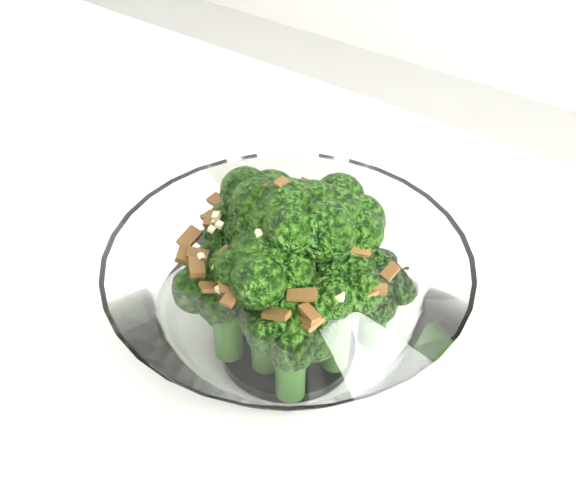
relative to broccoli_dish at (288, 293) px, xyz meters
The scene contains 1 object.
broccoli_dish is the anchor object (origin of this frame).
Camera 1 is at (0.30, -0.18, 1.12)m, focal length 50.00 mm.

